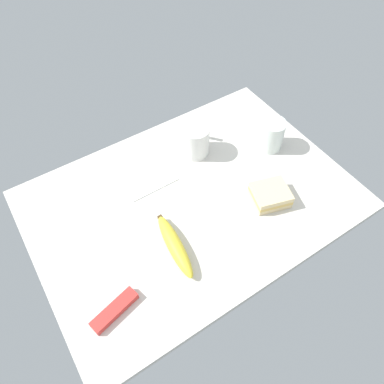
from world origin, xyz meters
The scene contains 7 objects.
tabletop centered at (0.00, 0.00, 1.00)cm, with size 90.00×64.00×2.00cm, color beige.
coffee_mug_black centered at (10.82, 14.93, 7.09)cm, with size 10.65×10.11×9.91cm.
sandwich_main centered at (18.27, -12.45, 4.20)cm, with size 12.01×11.35×4.40cm.
glass_of_milk centered at (32.07, 4.06, 6.43)cm, with size 7.85×7.85×9.95cm.
banana centered at (-12.63, -11.31, 3.94)cm, with size 6.25×20.10×3.88cm.
snack_bar centered at (-32.86, -17.68, 3.00)cm, with size 12.21×3.17×2.00cm, color red.
paper_napkin centered at (-7.28, 15.67, 2.15)cm, with size 15.37×15.37×0.30cm, color white.
Camera 1 is at (-33.59, -51.66, 86.32)cm, focal length 34.02 mm.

